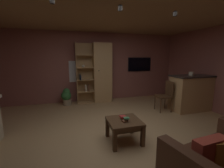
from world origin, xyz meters
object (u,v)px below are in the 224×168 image
(bookshelf_cabinet, at_px, (100,73))
(table_book_1, at_px, (123,117))
(kitchen_bar_counter, at_px, (194,93))
(coffee_table, at_px, (124,124))
(table_book_2, at_px, (126,118))
(wall_mounted_tv, at_px, (139,64))
(dining_chair, at_px, (166,94))
(tissue_box, at_px, (192,74))
(table_book_0, at_px, (125,121))
(potted_floor_plant, at_px, (66,96))

(bookshelf_cabinet, xyz_separation_m, table_book_1, (-0.11, -2.73, -0.57))
(kitchen_bar_counter, xyz_separation_m, coffee_table, (-2.75, -1.11, -0.20))
(table_book_2, bearing_deg, wall_mounted_tv, 60.19)
(coffee_table, height_order, dining_chair, dining_chair)
(coffee_table, bearing_deg, dining_chair, 34.66)
(kitchen_bar_counter, relative_size, tissue_box, 12.46)
(table_book_1, height_order, table_book_2, table_book_2)
(kitchen_bar_counter, bearing_deg, table_book_0, -156.98)
(potted_floor_plant, bearing_deg, wall_mounted_tv, 6.20)
(kitchen_bar_counter, xyz_separation_m, table_book_1, (-2.75, -1.04, -0.07))
(dining_chair, height_order, potted_floor_plant, dining_chair)
(coffee_table, bearing_deg, table_book_0, -102.82)
(table_book_0, relative_size, wall_mounted_tv, 0.10)
(table_book_0, relative_size, table_book_1, 0.93)
(wall_mounted_tv, bearing_deg, kitchen_bar_counter, -63.21)
(table_book_1, bearing_deg, wall_mounted_tv, 58.74)
(table_book_0, bearing_deg, dining_chair, 35.81)
(coffee_table, xyz_separation_m, table_book_2, (0.02, -0.07, 0.16))
(bookshelf_cabinet, bearing_deg, wall_mounted_tv, 7.13)
(kitchen_bar_counter, bearing_deg, coffee_table, -158.05)
(tissue_box, relative_size, potted_floor_plant, 0.20)
(coffee_table, xyz_separation_m, potted_floor_plant, (-1.11, 2.70, -0.05))
(bookshelf_cabinet, distance_m, table_book_0, 2.94)
(table_book_1, xyz_separation_m, potted_floor_plant, (-1.11, 2.63, -0.18))
(tissue_box, xyz_separation_m, potted_floor_plant, (-3.69, 1.60, -0.85))
(coffee_table, relative_size, table_book_1, 5.70)
(tissue_box, bearing_deg, coffee_table, -156.80)
(tissue_box, distance_m, wall_mounted_tv, 2.08)
(potted_floor_plant, bearing_deg, bookshelf_cabinet, 4.91)
(tissue_box, height_order, table_book_0, tissue_box)
(kitchen_bar_counter, distance_m, tissue_box, 0.63)
(kitchen_bar_counter, relative_size, coffee_table, 2.39)
(table_book_0, relative_size, potted_floor_plant, 0.17)
(bookshelf_cabinet, bearing_deg, dining_chair, -41.31)
(table_book_1, height_order, potted_floor_plant, potted_floor_plant)
(table_book_1, bearing_deg, bookshelf_cabinet, 87.79)
(potted_floor_plant, bearing_deg, coffee_table, -67.64)
(coffee_table, xyz_separation_m, table_book_1, (-0.00, 0.07, 0.13))
(bookshelf_cabinet, distance_m, table_book_1, 2.80)
(bookshelf_cabinet, relative_size, table_book_2, 20.64)
(coffee_table, relative_size, dining_chair, 0.68)
(bookshelf_cabinet, relative_size, coffee_table, 3.42)
(potted_floor_plant, bearing_deg, table_book_2, -67.88)
(coffee_table, xyz_separation_m, wall_mounted_tv, (1.78, 3.02, 1.00))
(tissue_box, relative_size, table_book_0, 1.18)
(wall_mounted_tv, bearing_deg, table_book_1, -121.26)
(tissue_box, xyz_separation_m, coffee_table, (-2.57, -1.10, -0.80))
(table_book_0, xyz_separation_m, wall_mounted_tv, (1.80, 3.08, 0.90))
(bookshelf_cabinet, distance_m, wall_mounted_tv, 1.72)
(coffee_table, height_order, wall_mounted_tv, wall_mounted_tv)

